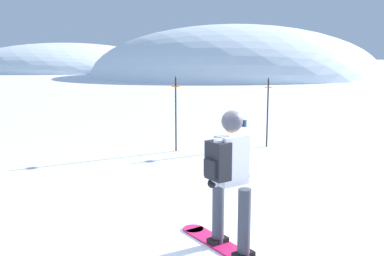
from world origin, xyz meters
name	(u,v)px	position (x,y,z in m)	size (l,w,h in m)	color
ground_plane	(216,237)	(0.00, 0.00, 0.00)	(300.00, 300.00, 0.00)	white
ridge_peak_main	(235,76)	(9.84, 40.41, 0.00)	(30.21, 27.19, 10.70)	white
ridge_peak_far	(67,70)	(-10.14, 57.91, 0.00)	(28.83, 25.95, 7.62)	white
snowboarder_main	(229,178)	(0.06, -0.46, 0.92)	(0.98, 1.67, 1.71)	#D11E5B
piste_marker_near	(268,107)	(2.34, 5.27, 1.02)	(0.20, 0.20, 1.78)	black
piste_marker_far	(176,108)	(-0.01, 5.07, 1.05)	(0.20, 0.20, 1.84)	black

